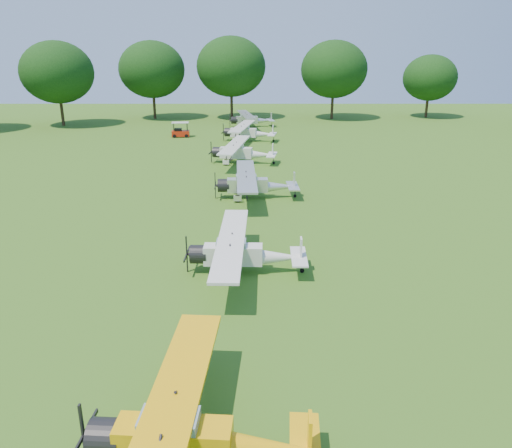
# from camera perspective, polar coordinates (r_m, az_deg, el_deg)

# --- Properties ---
(ground) EXTENTS (160.00, 160.00, 0.00)m
(ground) POSITION_cam_1_polar(r_m,az_deg,el_deg) (28.85, -3.59, -2.76)
(ground) COLOR #335816
(ground) RESTS_ON ground
(tree_belt) EXTENTS (137.36, 130.27, 14.52)m
(tree_belt) POSITION_cam_1_polar(r_m,az_deg,el_deg) (27.04, 3.85, 13.34)
(tree_belt) COLOR black
(tree_belt) RESTS_ON ground
(aircraft_2) EXTENTS (6.49, 10.35, 2.04)m
(aircraft_2) POSITION_cam_1_polar(r_m,az_deg,el_deg) (14.44, -7.35, -22.88)
(aircraft_2) COLOR #E5A809
(aircraft_2) RESTS_ON ground
(aircraft_3) EXTENTS (6.21, 9.87, 1.95)m
(aircraft_3) POSITION_cam_1_polar(r_m,az_deg,el_deg) (25.34, -1.58, -3.17)
(aircraft_3) COLOR silver
(aircraft_3) RESTS_ON ground
(aircraft_4) EXTENTS (6.46, 10.28, 2.03)m
(aircraft_4) POSITION_cam_1_polar(r_m,az_deg,el_deg) (38.18, -0.25, 4.72)
(aircraft_4) COLOR silver
(aircraft_4) RESTS_ON ground
(aircraft_5) EXTENTS (6.73, 10.67, 2.09)m
(aircraft_5) POSITION_cam_1_polar(r_m,az_deg,el_deg) (50.23, -1.73, 8.33)
(aircraft_5) COLOR silver
(aircraft_5) RESTS_ON ground
(aircraft_6) EXTENTS (6.73, 10.66, 2.09)m
(aircraft_6) POSITION_cam_1_polar(r_m,az_deg,el_deg) (62.65, -0.99, 10.55)
(aircraft_6) COLOR silver
(aircraft_6) RESTS_ON ground
(aircraft_7) EXTENTS (6.63, 10.50, 2.06)m
(aircraft_7) POSITION_cam_1_polar(r_m,az_deg,el_deg) (74.48, -0.68, 11.95)
(aircraft_7) COLOR silver
(aircraft_7) RESTS_ON ground
(golf_cart) EXTENTS (2.34, 1.57, 1.90)m
(golf_cart) POSITION_cam_1_polar(r_m,az_deg,el_deg) (66.53, -8.66, 10.34)
(golf_cart) COLOR red
(golf_cart) RESTS_ON ground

